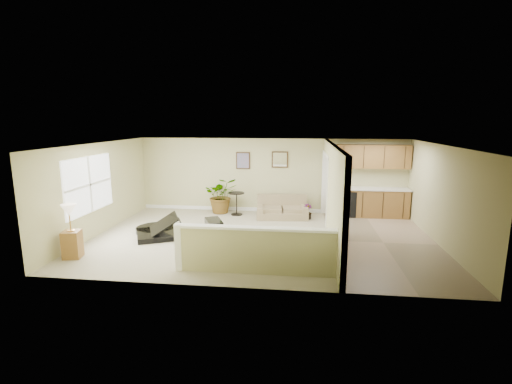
# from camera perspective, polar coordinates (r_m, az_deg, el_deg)

# --- Properties ---
(floor) EXTENTS (9.00, 9.00, 0.00)m
(floor) POSITION_cam_1_polar(r_m,az_deg,el_deg) (9.97, 0.87, -7.13)
(floor) COLOR #B3AA8B
(floor) RESTS_ON ground
(back_wall) EXTENTS (9.00, 0.04, 2.50)m
(back_wall) POSITION_cam_1_polar(r_m,az_deg,el_deg) (12.60, 2.31, 2.55)
(back_wall) COLOR #C3BF85
(back_wall) RESTS_ON floor
(front_wall) EXTENTS (9.00, 0.04, 2.50)m
(front_wall) POSITION_cam_1_polar(r_m,az_deg,el_deg) (6.76, -1.77, -4.93)
(front_wall) COLOR #C3BF85
(front_wall) RESTS_ON floor
(left_wall) EXTENTS (0.04, 6.00, 2.50)m
(left_wall) POSITION_cam_1_polar(r_m,az_deg,el_deg) (11.06, -22.99, 0.48)
(left_wall) COLOR #C3BF85
(left_wall) RESTS_ON floor
(right_wall) EXTENTS (0.04, 6.00, 2.50)m
(right_wall) POSITION_cam_1_polar(r_m,az_deg,el_deg) (10.23, 26.83, -0.63)
(right_wall) COLOR #C3BF85
(right_wall) RESTS_ON floor
(ceiling) EXTENTS (9.00, 6.00, 0.04)m
(ceiling) POSITION_cam_1_polar(r_m,az_deg,el_deg) (9.49, 0.91, 7.36)
(ceiling) COLOR white
(ceiling) RESTS_ON back_wall
(kitchen_vinyl) EXTENTS (2.70, 6.00, 0.01)m
(kitchen_vinyl) POSITION_cam_1_polar(r_m,az_deg,el_deg) (10.16, 18.99, -7.38)
(kitchen_vinyl) COLOR gray
(kitchen_vinyl) RESTS_ON floor
(interior_partition) EXTENTS (0.18, 5.99, 2.50)m
(interior_partition) POSITION_cam_1_polar(r_m,az_deg,el_deg) (9.89, 11.47, -0.19)
(interior_partition) COLOR #C3BF85
(interior_partition) RESTS_ON floor
(pony_half_wall) EXTENTS (3.42, 0.22, 1.00)m
(pony_half_wall) POSITION_cam_1_polar(r_m,az_deg,el_deg) (7.63, -0.37, -8.80)
(pony_half_wall) COLOR #C3BF85
(pony_half_wall) RESTS_ON floor
(left_window) EXTENTS (0.05, 2.15, 1.45)m
(left_window) POSITION_cam_1_polar(r_m,az_deg,el_deg) (10.59, -24.32, 1.05)
(left_window) COLOR white
(left_window) RESTS_ON left_wall
(wall_art_left) EXTENTS (0.48, 0.04, 0.58)m
(wall_art_left) POSITION_cam_1_polar(r_m,az_deg,el_deg) (12.62, -2.01, 4.85)
(wall_art_left) COLOR #3D2A16
(wall_art_left) RESTS_ON back_wall
(wall_mirror) EXTENTS (0.55, 0.04, 0.55)m
(wall_mirror) POSITION_cam_1_polar(r_m,az_deg,el_deg) (12.48, 3.69, 5.00)
(wall_mirror) COLOR #3D2A16
(wall_mirror) RESTS_ON back_wall
(kitchen_cabinets) EXTENTS (2.36, 0.65, 2.33)m
(kitchen_cabinets) POSITION_cam_1_polar(r_m,az_deg,el_deg) (12.56, 16.86, 0.29)
(kitchen_cabinets) COLOR olive
(kitchen_cabinets) RESTS_ON floor
(piano) EXTENTS (1.88, 1.84, 1.24)m
(piano) POSITION_cam_1_polar(r_m,az_deg,el_deg) (10.43, -14.25, -3.69)
(piano) COLOR black
(piano) RESTS_ON floor
(piano_bench) EXTENTS (0.65, 0.83, 0.49)m
(piano_bench) POSITION_cam_1_polar(r_m,az_deg,el_deg) (10.01, -6.49, -5.64)
(piano_bench) COLOR black
(piano_bench) RESTS_ON floor
(loveseat) EXTENTS (1.70, 1.06, 0.93)m
(loveseat) POSITION_cam_1_polar(r_m,az_deg,el_deg) (12.01, 4.06, -2.26)
(loveseat) COLOR #95805F
(loveseat) RESTS_ON floor
(accent_table) EXTENTS (0.52, 0.52, 0.76)m
(accent_table) POSITION_cam_1_polar(r_m,az_deg,el_deg) (12.26, -3.00, -1.33)
(accent_table) COLOR black
(accent_table) RESTS_ON floor
(palm_plant) EXTENTS (1.33, 1.23, 1.21)m
(palm_plant) POSITION_cam_1_polar(r_m,az_deg,el_deg) (12.57, -5.33, -0.54)
(palm_plant) COLOR black
(palm_plant) RESTS_ON floor
(small_plant) EXTENTS (0.33, 0.33, 0.48)m
(small_plant) POSITION_cam_1_polar(r_m,az_deg,el_deg) (11.93, 7.92, -3.16)
(small_plant) COLOR black
(small_plant) RESTS_ON floor
(lamp_stand) EXTENTS (0.44, 0.44, 1.26)m
(lamp_stand) POSITION_cam_1_polar(r_m,az_deg,el_deg) (9.45, -26.53, -5.98)
(lamp_stand) COLOR olive
(lamp_stand) RESTS_ON floor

